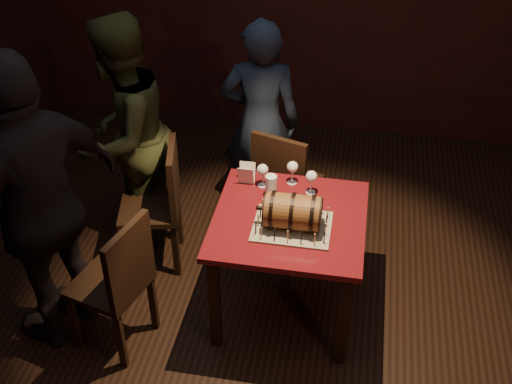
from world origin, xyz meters
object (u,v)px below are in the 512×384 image
at_px(barrel_cake, 293,212).
at_px(person_left_front, 42,207).
at_px(wine_glass_mid, 292,168).
at_px(wine_glass_right, 311,177).
at_px(pint_of_ale, 271,187).
at_px(chair_back, 284,181).
at_px(chair_left_rear, 161,200).
at_px(chair_left_front, 119,279).
at_px(person_left_rear, 123,136).
at_px(wine_glass_left, 263,171).
at_px(pub_table, 289,232).
at_px(person_back, 260,123).

relative_size(barrel_cake, person_left_front, 0.20).
distance_m(wine_glass_mid, wine_glass_right, 0.15).
relative_size(wine_glass_right, pint_of_ale, 1.07).
relative_size(chair_back, chair_left_rear, 1.00).
xyz_separation_m(wine_glass_right, chair_left_rear, (-1.01, 0.05, -0.35)).
relative_size(wine_glass_mid, chair_left_front, 0.17).
bearing_deg(person_left_rear, chair_back, 111.48).
bearing_deg(wine_glass_right, wine_glass_left, 176.20).
xyz_separation_m(chair_left_rear, chair_left_front, (-0.01, -0.78, 0.00)).
bearing_deg(wine_glass_left, pub_table, -53.86).
bearing_deg(pub_table, chair_left_front, -153.58).
xyz_separation_m(barrel_cake, chair_back, (-0.15, 0.77, -0.34)).
height_order(pub_table, barrel_cake, barrel_cake).
xyz_separation_m(person_left_rear, person_left_front, (-0.12, -0.96, 0.09)).
relative_size(pub_table, wine_glass_left, 5.59).
distance_m(barrel_cake, chair_left_rear, 1.08).
bearing_deg(wine_glass_right, chair_back, 117.93).
bearing_deg(chair_left_front, person_back, 68.67).
relative_size(wine_glass_mid, chair_back, 0.17).
relative_size(chair_left_front, person_left_rear, 0.55).
bearing_deg(person_back, chair_back, 118.93).
bearing_deg(person_left_rear, pub_table, 80.42).
bearing_deg(pub_table, pint_of_ale, 126.66).
height_order(wine_glass_left, chair_left_rear, chair_left_rear).
height_order(wine_glass_left, chair_left_front, chair_left_front).
bearing_deg(chair_left_front, pint_of_ale, 39.84).
xyz_separation_m(chair_back, chair_left_rear, (-0.79, -0.36, 0.00)).
distance_m(pub_table, wine_glass_mid, 0.42).
distance_m(chair_left_rear, person_left_front, 0.93).
bearing_deg(wine_glass_mid, chair_left_rear, -177.89).
relative_size(wine_glass_mid, chair_left_rear, 0.17).
height_order(chair_left_front, person_left_rear, person_left_rear).
distance_m(barrel_cake, chair_back, 0.86).
distance_m(wine_glass_mid, chair_left_rear, 0.95).
bearing_deg(barrel_cake, chair_back, 101.06).
bearing_deg(barrel_cake, chair_left_rear, 156.39).
distance_m(barrel_cake, person_back, 1.16).
xyz_separation_m(wine_glass_right, chair_back, (-0.22, 0.42, -0.35)).
bearing_deg(person_left_front, pub_table, 129.16).
relative_size(pint_of_ale, chair_back, 0.16).
height_order(chair_left_front, person_back, person_back).
bearing_deg(chair_left_rear, chair_left_front, -90.77).
xyz_separation_m(chair_back, person_left_rear, (-1.10, -0.12, 0.33)).
xyz_separation_m(wine_glass_mid, pint_of_ale, (-0.11, -0.16, -0.04)).
xyz_separation_m(pub_table, pint_of_ale, (-0.14, 0.19, 0.18)).
relative_size(chair_left_front, person_left_front, 0.50).
distance_m(chair_back, person_back, 0.47).
bearing_deg(wine_glass_right, pub_table, -109.41).
height_order(wine_glass_mid, wine_glass_right, same).
relative_size(wine_glass_mid, person_left_rear, 0.09).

